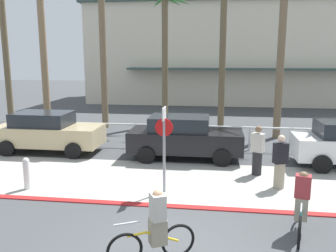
{
  "coord_description": "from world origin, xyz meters",
  "views": [
    {
      "loc": [
        0.91,
        -6.81,
        4.0
      ],
      "look_at": [
        -0.84,
        6.0,
        1.47
      ],
      "focal_mm": 38.36,
      "sensor_mm": 36.0,
      "label": 1
    }
  ],
  "objects": [
    {
      "name": "building_backdrop",
      "position": [
        2.87,
        26.44,
        4.36
      ],
      "size": [
        26.37,
        10.3,
        8.69
      ],
      "color": "beige",
      "rests_on": "ground"
    },
    {
      "name": "bollard_0",
      "position": [
        -4.73,
        2.88,
        0.52
      ],
      "size": [
        0.2,
        0.2,
        1.0
      ],
      "color": "white",
      "rests_on": "ground"
    },
    {
      "name": "sidewalk_strip",
      "position": [
        0.0,
        4.2,
        0.01
      ],
      "size": [
        44.0,
        4.0,
        0.02
      ],
      "primitive_type": "cube",
      "color": "#ADAAA0",
      "rests_on": "ground"
    },
    {
      "name": "palm_tree_5",
      "position": [
        3.92,
        11.13,
        6.31
      ],
      "size": [
        3.1,
        3.27,
        8.86
      ],
      "color": "#756047",
      "rests_on": "ground"
    },
    {
      "name": "pedestrian_0",
      "position": [
        2.86,
        4.0,
        0.78
      ],
      "size": [
        0.47,
        0.42,
        1.68
      ],
      "color": "gray",
      "rests_on": "ground"
    },
    {
      "name": "palm_tree_3",
      "position": [
        -2.12,
        13.97,
        5.45
      ],
      "size": [
        2.9,
        3.4,
        7.47
      ],
      "color": "brown",
      "rests_on": "ground"
    },
    {
      "name": "rail_fence",
      "position": [
        0.0,
        8.5,
        0.84
      ],
      "size": [
        18.89,
        0.08,
        1.04
      ],
      "color": "white",
      "rests_on": "ground"
    },
    {
      "name": "cyclist_yellow_1",
      "position": [
        -0.21,
        -0.4,
        0.69
      ],
      "size": [
        1.65,
        0.89,
        1.5
      ],
      "color": "black",
      "rests_on": "ground"
    },
    {
      "name": "car_tan_1",
      "position": [
        -6.09,
        7.11,
        0.87
      ],
      "size": [
        4.4,
        2.02,
        1.69
      ],
      "color": "tan",
      "rests_on": "ground"
    },
    {
      "name": "palm_tree_0",
      "position": [
        -11.31,
        13.05,
        5.89
      ],
      "size": [
        3.37,
        3.14,
        8.2
      ],
      "color": "brown",
      "rests_on": "ground"
    },
    {
      "name": "curb_paint",
      "position": [
        0.0,
        2.2,
        0.01
      ],
      "size": [
        44.0,
        0.24,
        0.03
      ],
      "primitive_type": "cube",
      "color": "maroon",
      "rests_on": "ground"
    },
    {
      "name": "cyclist_teal_0",
      "position": [
        2.87,
        1.11,
        0.69
      ],
      "size": [
        0.5,
        1.78,
        1.5
      ],
      "color": "black",
      "rests_on": "ground"
    },
    {
      "name": "palm_tree_2",
      "position": [
        -5.29,
        12.53,
        6.36
      ],
      "size": [
        3.54,
        3.58,
        8.62
      ],
      "color": "#756047",
      "rests_on": "ground"
    },
    {
      "name": "palm_tree_4",
      "position": [
        1.21,
        13.69,
        6.63
      ],
      "size": [
        3.14,
        2.99,
        9.48
      ],
      "color": "brown",
      "rests_on": "ground"
    },
    {
      "name": "ground_plane",
      "position": [
        0.0,
        10.0,
        0.0
      ],
      "size": [
        80.0,
        80.0,
        0.0
      ],
      "primitive_type": "plane",
      "color": "#424447"
    },
    {
      "name": "stop_sign_bike_lane",
      "position": [
        -0.57,
        3.18,
        1.68
      ],
      "size": [
        0.52,
        0.56,
        2.56
      ],
      "color": "gray",
      "rests_on": "ground"
    },
    {
      "name": "car_black_2",
      "position": [
        -0.31,
        6.89,
        0.87
      ],
      "size": [
        4.4,
        2.02,
        1.69
      ],
      "color": "black",
      "rests_on": "ground"
    },
    {
      "name": "pedestrian_1",
      "position": [
        2.32,
        5.19,
        0.79
      ],
      "size": [
        0.47,
        0.43,
        1.71
      ],
      "color": "#232326",
      "rests_on": "ground"
    }
  ]
}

